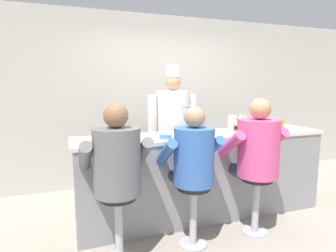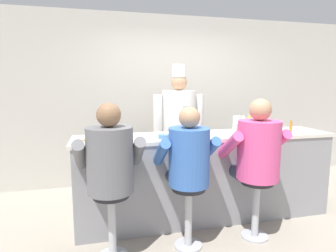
# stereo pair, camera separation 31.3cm
# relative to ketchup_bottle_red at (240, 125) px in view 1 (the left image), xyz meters

# --- Properties ---
(ground_plane) EXTENTS (20.00, 20.00, 0.00)m
(ground_plane) POSITION_rel_ketchup_bottle_red_xyz_m (-0.39, -0.16, -1.13)
(ground_plane) COLOR #9E9384
(wall_back) EXTENTS (10.00, 0.06, 2.70)m
(wall_back) POSITION_rel_ketchup_bottle_red_xyz_m (-0.39, 1.62, 0.22)
(wall_back) COLOR beige
(wall_back) RESTS_ON ground_plane
(diner_counter) EXTENTS (3.06, 0.62, 1.02)m
(diner_counter) POSITION_rel_ketchup_bottle_red_xyz_m (-0.39, 0.15, -0.62)
(diner_counter) COLOR gray
(diner_counter) RESTS_ON ground_plane
(ketchup_bottle_red) EXTENTS (0.07, 0.07, 0.24)m
(ketchup_bottle_red) POSITION_rel_ketchup_bottle_red_xyz_m (0.00, 0.00, 0.00)
(ketchup_bottle_red) COLOR red
(ketchup_bottle_red) RESTS_ON diner_counter
(mustard_bottle_yellow) EXTENTS (0.07, 0.07, 0.22)m
(mustard_bottle_yellow) POSITION_rel_ketchup_bottle_red_xyz_m (0.13, 0.11, -0.01)
(mustard_bottle_yellow) COLOR yellow
(mustard_bottle_yellow) RESTS_ON diner_counter
(hot_sauce_bottle_orange) EXTENTS (0.03, 0.03, 0.14)m
(hot_sauce_bottle_orange) POSITION_rel_ketchup_bottle_red_xyz_m (0.70, 0.09, -0.05)
(hot_sauce_bottle_orange) COLOR orange
(hot_sauce_bottle_orange) RESTS_ON diner_counter
(water_pitcher_clear) EXTENTS (0.14, 0.12, 0.19)m
(water_pitcher_clear) POSITION_rel_ketchup_bottle_red_xyz_m (0.08, 0.29, -0.02)
(water_pitcher_clear) COLOR silver
(water_pitcher_clear) RESTS_ON diner_counter
(breakfast_plate) EXTENTS (0.25, 0.25, 0.05)m
(breakfast_plate) POSITION_rel_ketchup_bottle_red_xyz_m (-1.73, 0.00, -0.10)
(breakfast_plate) COLOR white
(breakfast_plate) RESTS_ON diner_counter
(cereal_bowl) EXTENTS (0.14, 0.14, 0.05)m
(cereal_bowl) POSITION_rel_ketchup_bottle_red_xyz_m (-0.93, 0.02, -0.09)
(cereal_bowl) COLOR #4C7FB7
(cereal_bowl) RESTS_ON diner_counter
(coffee_mug_blue) EXTENTS (0.12, 0.08, 0.09)m
(coffee_mug_blue) POSITION_rel_ketchup_bottle_red_xyz_m (-0.75, -0.00, -0.07)
(coffee_mug_blue) COLOR #4C7AB2
(coffee_mug_blue) RESTS_ON diner_counter
(cup_stack_steel) EXTENTS (0.10, 0.10, 0.34)m
(cup_stack_steel) POSITION_rel_ketchup_bottle_red_xyz_m (-0.64, 0.15, 0.06)
(cup_stack_steel) COLOR #B7BABF
(cup_stack_steel) RESTS_ON diner_counter
(napkin_dispenser_chrome) EXTENTS (0.10, 0.06, 0.12)m
(napkin_dispenser_chrome) POSITION_rel_ketchup_bottle_red_xyz_m (0.02, 0.13, -0.05)
(napkin_dispenser_chrome) COLOR silver
(napkin_dispenser_chrome) RESTS_ON diner_counter
(diner_seated_grey) EXTENTS (0.63, 0.62, 1.45)m
(diner_seated_grey) POSITION_rel_ketchup_bottle_red_xyz_m (-1.53, -0.38, -0.24)
(diner_seated_grey) COLOR #B2B5BA
(diner_seated_grey) RESTS_ON ground_plane
(diner_seated_blue) EXTENTS (0.60, 0.59, 1.40)m
(diner_seated_blue) POSITION_rel_ketchup_bottle_red_xyz_m (-0.79, -0.38, -0.26)
(diner_seated_blue) COLOR #B2B5BA
(diner_seated_blue) RESTS_ON ground_plane
(diner_seated_pink) EXTENTS (0.65, 0.64, 1.46)m
(diner_seated_pink) POSITION_rel_ketchup_bottle_red_xyz_m (-0.05, -0.38, -0.23)
(diner_seated_pink) COLOR #B2B5BA
(diner_seated_pink) RESTS_ON ground_plane
(cook_in_whites_near) EXTENTS (0.73, 0.47, 1.88)m
(cook_in_whites_near) POSITION_rel_ketchup_bottle_red_xyz_m (-0.51, 0.92, -0.10)
(cook_in_whites_near) COLOR #232328
(cook_in_whites_near) RESTS_ON ground_plane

